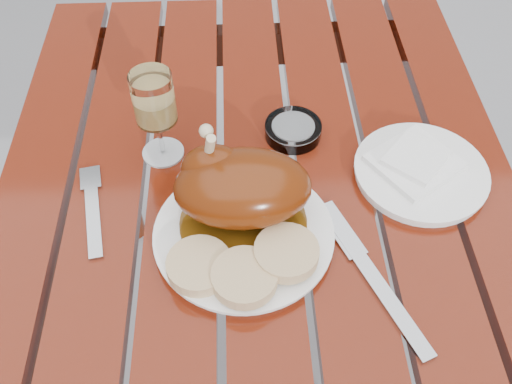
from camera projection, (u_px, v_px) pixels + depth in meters
table at (260, 342)px, 1.11m from camera, size 0.80×1.20×0.75m
dinner_plate at (244, 235)px, 0.80m from camera, size 0.31×0.31×0.02m
roast_duck at (238, 186)px, 0.78m from camera, size 0.19×0.18×0.14m
bread_dumplings at (243, 265)px, 0.75m from camera, size 0.20×0.12×0.03m
wine_glass at (157, 117)px, 0.86m from camera, size 0.08×0.08×0.16m
side_plate at (421, 173)px, 0.88m from camera, size 0.26×0.26×0.02m
napkin at (415, 162)px, 0.88m from camera, size 0.16×0.16×0.01m
ashtray at (293, 130)px, 0.93m from camera, size 0.11×0.11×0.02m
fork at (93, 214)px, 0.83m from camera, size 0.05×0.16×0.01m
knife at (379, 286)px, 0.76m from camera, size 0.11×0.22×0.01m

